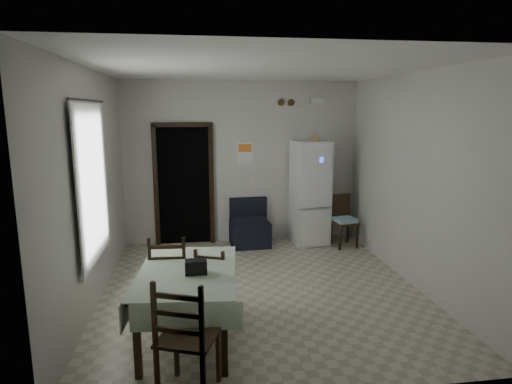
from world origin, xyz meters
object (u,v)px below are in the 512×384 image
(dining_chair_near_head, at_px, (188,335))
(dining_chair_far_right, at_px, (214,282))
(navy_seat, at_px, (250,223))
(dining_table, at_px, (188,305))
(dining_chair_far_left, at_px, (170,275))
(corner_chair, at_px, (345,221))
(fridge, at_px, (310,193))

(dining_chair_near_head, bearing_deg, dining_chair_far_right, -81.17)
(navy_seat, bearing_deg, dining_table, -110.88)
(dining_chair_far_left, distance_m, dining_chair_far_right, 0.52)
(navy_seat, height_order, dining_chair_far_left, dining_chair_far_left)
(dining_chair_far_left, bearing_deg, dining_chair_far_right, 173.74)
(dining_chair_far_left, bearing_deg, dining_chair_near_head, 102.08)
(corner_chair, bearing_deg, dining_chair_near_head, -135.53)
(fridge, height_order, dining_table, fridge)
(navy_seat, bearing_deg, dining_chair_near_head, -106.82)
(fridge, height_order, corner_chair, fridge)
(dining_chair_far_right, xyz_separation_m, dining_chair_near_head, (-0.28, -1.34, 0.11))
(fridge, bearing_deg, dining_chair_far_right, -130.95)
(fridge, height_order, dining_chair_near_head, fridge)
(fridge, xyz_separation_m, dining_chair_near_head, (-2.13, -3.97, -0.39))
(fridge, distance_m, navy_seat, 1.21)
(fridge, distance_m, dining_table, 3.80)
(fridge, relative_size, dining_table, 1.25)
(fridge, relative_size, dining_chair_far_right, 2.14)
(dining_chair_far_left, bearing_deg, navy_seat, -113.41)
(navy_seat, distance_m, corner_chair, 1.68)
(navy_seat, bearing_deg, dining_chair_far_right, -108.22)
(corner_chair, relative_size, dining_chair_near_head, 0.85)
(dining_chair_far_right, bearing_deg, navy_seat, -84.79)
(dining_chair_far_left, bearing_deg, dining_table, 114.51)
(navy_seat, distance_m, dining_chair_far_left, 2.84)
(fridge, xyz_separation_m, dining_chair_far_right, (-1.84, -2.62, -0.50))
(corner_chair, bearing_deg, dining_table, -143.31)
(navy_seat, xyz_separation_m, corner_chair, (1.65, -0.30, 0.05))
(fridge, xyz_separation_m, corner_chair, (0.56, -0.30, -0.47))
(fridge, xyz_separation_m, navy_seat, (-1.09, 0.00, -0.52))
(corner_chair, height_order, dining_chair_far_right, corner_chair)
(dining_table, distance_m, dining_chair_far_right, 0.55)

